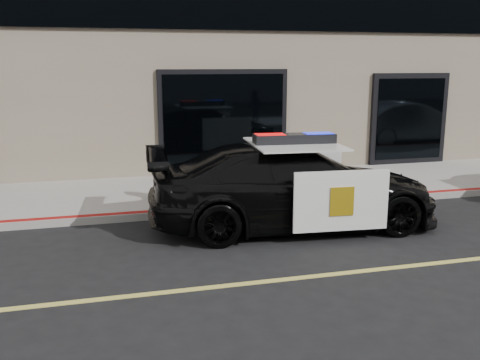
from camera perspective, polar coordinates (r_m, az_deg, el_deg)
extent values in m
plane|color=black|center=(8.52, 16.01, -9.01)|extent=(120.00, 120.00, 0.00)
cube|color=gray|center=(13.06, 4.28, -0.74)|extent=(60.00, 3.50, 0.15)
imported|color=black|center=(10.04, 5.70, -0.64)|extent=(3.06, 5.75, 1.57)
cube|color=white|center=(9.17, 10.76, -2.22)|extent=(1.67, 0.17, 1.05)
cube|color=white|center=(11.24, 6.70, 0.62)|extent=(1.67, 0.17, 1.05)
cube|color=white|center=(9.89, 5.80, 3.87)|extent=(1.71, 2.00, 0.03)
cube|color=gold|center=(9.14, 10.83, -2.27)|extent=(0.42, 0.05, 0.50)
cube|color=black|center=(9.88, 5.81, 4.39)|extent=(1.53, 0.51, 0.18)
cube|color=red|center=(9.76, 3.22, 4.42)|extent=(0.55, 0.38, 0.17)
cube|color=#0C19CC|center=(10.01, 8.34, 4.51)|extent=(0.55, 0.38, 0.17)
cylinder|color=white|center=(11.54, -7.96, -1.99)|extent=(0.39, 0.39, 0.09)
cylinder|color=white|center=(11.47, -8.01, -0.45)|extent=(0.28, 0.28, 0.55)
cylinder|color=white|center=(11.40, -8.05, 1.00)|extent=(0.34, 0.34, 0.07)
sphere|color=white|center=(11.39, -8.06, 1.32)|extent=(0.25, 0.25, 0.25)
cylinder|color=white|center=(11.37, -8.08, 1.86)|extent=(0.08, 0.08, 0.08)
cylinder|color=white|center=(11.63, -8.13, 0.12)|extent=(0.14, 0.13, 0.14)
cylinder|color=white|center=(11.27, -7.90, -0.27)|extent=(0.14, 0.13, 0.14)
cylinder|color=white|center=(11.25, -7.87, -0.69)|extent=(0.19, 0.15, 0.19)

